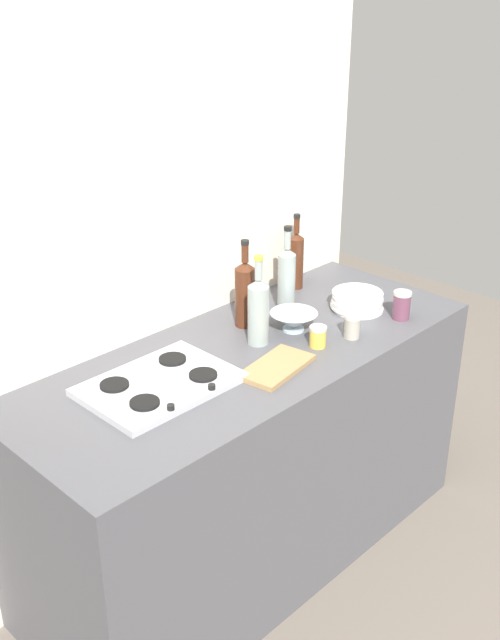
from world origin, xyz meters
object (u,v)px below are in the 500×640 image
object	(u,v)px
stovetop_hob	(160,384)
condiment_jar_front	(318,336)
condiment_jar_rear	(402,305)
condiment_jar_spare	(352,326)
cutting_board	(277,367)
mixing_bowl	(293,320)
plate_stack	(357,301)
wine_bottle_mid_right	(296,259)
wine_bottle_leftmost	(245,292)
wine_bottle_mid_left	(258,310)
wine_bottle_rightmost	(287,278)

from	to	relation	value
stovetop_hob	condiment_jar_front	xyz separation A→B (m)	(0.58, -0.18, 0.03)
condiment_jar_rear	condiment_jar_spare	size ratio (longest dim) A/B	1.26
condiment_jar_front	cutting_board	world-z (taller)	condiment_jar_front
mixing_bowl	cutting_board	size ratio (longest dim) A/B	0.64
stovetop_hob	plate_stack	world-z (taller)	plate_stack
condiment_jar_front	cutting_board	distance (m)	0.23
wine_bottle_mid_right	cutting_board	bearing A→B (deg)	-143.62
wine_bottle_leftmost	mixing_bowl	distance (m)	0.21
wine_bottle_mid_left	condiment_jar_front	world-z (taller)	wine_bottle_mid_left
wine_bottle_leftmost	condiment_jar_spare	world-z (taller)	wine_bottle_leftmost
condiment_jar_rear	wine_bottle_mid_right	bearing A→B (deg)	95.82
wine_bottle_rightmost	mixing_bowl	distance (m)	0.20
condiment_jar_front	mixing_bowl	bearing A→B (deg)	75.66
condiment_jar_front	cutting_board	size ratio (longest dim) A/B	0.28
mixing_bowl	cutting_board	distance (m)	0.31
wine_bottle_rightmost	wine_bottle_mid_right	bearing A→B (deg)	32.75
plate_stack	mixing_bowl	distance (m)	0.32
wine_bottle_rightmost	condiment_jar_front	xyz separation A→B (m)	(-0.15, -0.29, -0.10)
wine_bottle_mid_left	mixing_bowl	bearing A→B (deg)	-6.76
wine_bottle_rightmost	mixing_bowl	size ratio (longest dim) A/B	1.95
plate_stack	condiment_jar_front	distance (m)	0.37
condiment_jar_rear	cutting_board	xyz separation A→B (m)	(-0.63, 0.07, -0.05)
wine_bottle_mid_left	cutting_board	size ratio (longest dim) A/B	1.21
plate_stack	wine_bottle_mid_left	distance (m)	0.50
wine_bottle_leftmost	condiment_jar_rear	world-z (taller)	wine_bottle_leftmost
wine_bottle_mid_left	wine_bottle_rightmost	distance (m)	0.30
condiment_jar_front	wine_bottle_rightmost	bearing A→B (deg)	62.13
stovetop_hob	condiment_jar_spare	world-z (taller)	condiment_jar_spare
wine_bottle_rightmost	condiment_jar_spare	world-z (taller)	wine_bottle_rightmost
plate_stack	condiment_jar_front	world-z (taller)	condiment_jar_front
wine_bottle_leftmost	wine_bottle_mid_right	world-z (taller)	wine_bottle_leftmost
condiment_jar_front	condiment_jar_spare	xyz separation A→B (m)	(0.14, -0.04, 0.01)
wine_bottle_mid_left	condiment_jar_rear	size ratio (longest dim) A/B	3.01
mixing_bowl	condiment_jar_front	xyz separation A→B (m)	(-0.04, -0.15, -0.00)
plate_stack	wine_bottle_mid_left	bearing A→B (deg)	171.00
wine_bottle_mid_left	condiment_jar_spare	bearing A→B (deg)	-38.15
stovetop_hob	wine_bottle_rightmost	bearing A→B (deg)	8.68
wine_bottle_mid_right	mixing_bowl	xyz separation A→B (m)	(-0.32, -0.27, -0.09)
plate_stack	wine_bottle_leftmost	xyz separation A→B (m)	(-0.41, 0.22, 0.10)
plate_stack	cutting_board	xyz separation A→B (m)	(-0.58, -0.10, -0.03)
wine_bottle_mid_left	wine_bottle_leftmost	bearing A→B (deg)	62.24
condiment_jar_rear	condiment_jar_spare	bearing A→B (deg)	172.21
mixing_bowl	cutting_board	bearing A→B (deg)	-148.74
mixing_bowl	wine_bottle_rightmost	bearing A→B (deg)	50.34
condiment_jar_front	condiment_jar_spare	distance (m)	0.15
condiment_jar_rear	condiment_jar_front	bearing A→B (deg)	169.09
cutting_board	mixing_bowl	bearing A→B (deg)	31.26
plate_stack	wine_bottle_mid_left	xyz separation A→B (m)	(-0.48, 0.08, 0.09)
wine_bottle_rightmost	condiment_jar_front	bearing A→B (deg)	-117.87
wine_bottle_mid_left	mixing_bowl	distance (m)	0.19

